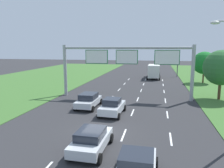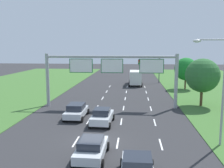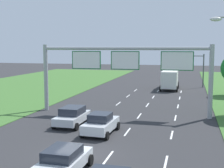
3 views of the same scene
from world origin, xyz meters
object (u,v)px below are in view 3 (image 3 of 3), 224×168
object	(u,v)px
car_lead_silver	(63,160)
car_far_ahead	(73,116)
car_near_red	(101,124)
sign_gantry	(125,65)
box_truck	(170,79)
traffic_light_mast	(192,64)

from	to	relation	value
car_lead_silver	car_far_ahead	bearing A→B (deg)	109.80
car_near_red	sign_gantry	world-z (taller)	sign_gantry
car_far_ahead	sign_gantry	xyz separation A→B (m)	(3.50, 5.41, 4.13)
car_lead_silver	box_truck	bearing A→B (deg)	85.75
car_near_red	box_truck	world-z (taller)	box_truck
car_lead_silver	car_far_ahead	xyz separation A→B (m)	(-3.40, 10.05, 0.05)
car_far_ahead	traffic_light_mast	distance (m)	30.97
car_far_ahead	traffic_light_mast	xyz separation A→B (m)	(10.02, 29.15, 3.05)
car_lead_silver	traffic_light_mast	xyz separation A→B (m)	(6.61, 39.20, 3.11)
traffic_light_mast	car_lead_silver	bearing A→B (deg)	-99.58
car_near_red	traffic_light_mast	size ratio (longest dim) A/B	0.75
car_far_ahead	traffic_light_mast	size ratio (longest dim) A/B	0.80
box_truck	sign_gantry	world-z (taller)	sign_gantry
car_near_red	box_truck	distance (m)	27.80
box_truck	car_near_red	bearing A→B (deg)	-97.31
car_lead_silver	traffic_light_mast	world-z (taller)	traffic_light_mast
car_lead_silver	traffic_light_mast	size ratio (longest dim) A/B	0.74
sign_gantry	car_near_red	bearing A→B (deg)	-92.72
traffic_light_mast	car_near_red	bearing A→B (deg)	-102.42
car_near_red	traffic_light_mast	xyz separation A→B (m)	(6.87, 31.21, 3.06)
box_truck	sign_gantry	size ratio (longest dim) A/B	0.44
box_truck	traffic_light_mast	distance (m)	5.39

